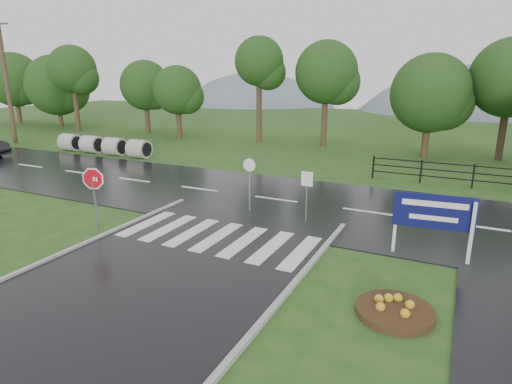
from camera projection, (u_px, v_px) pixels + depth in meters
The scene contains 14 objects.
ground at pixel (108, 309), 10.14m from camera, with size 120.00×120.00×0.00m, color #264D19.
main_road at pixel (276, 200), 18.80m from camera, with size 90.00×8.00×0.04m, color black.
walkway at pixel (507, 312), 10.02m from camera, with size 2.20×11.00×0.04m, color black.
crosswalk at pixel (217, 237), 14.45m from camera, with size 6.50×2.80×0.02m.
fence_west at pixel (474, 174), 20.53m from camera, with size 9.58×0.08×1.20m.
hills at pixel (430, 207), 69.12m from camera, with size 102.00×48.00×48.00m.
treeline at pixel (367, 151), 30.49m from camera, with size 83.20×5.20×10.00m.
culvert_pipes at pixel (103, 145), 29.33m from camera, with size 7.60×1.20×1.20m.
stop_sign at pixel (93, 184), 14.93m from camera, with size 1.00×0.37×2.38m.
estate_billboard at pixel (434, 215), 12.54m from camera, with size 2.29×0.29×2.01m.
flower_bed at pixel (395, 310), 9.86m from camera, with size 1.79×1.79×0.36m.
reg_sign_small at pixel (307, 187), 15.54m from camera, with size 0.44×0.05×1.97m.
reg_sign_round at pixel (249, 178), 16.85m from camera, with size 0.51×0.08×2.18m.
utility_pole_west at pixel (6, 79), 32.78m from camera, with size 1.70×0.49×9.66m.
Camera 1 is at (7.10, -6.57, 5.41)m, focal length 30.00 mm.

